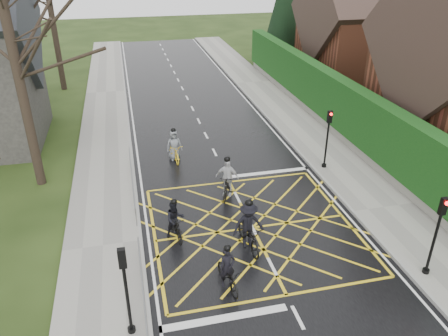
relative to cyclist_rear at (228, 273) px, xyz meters
name	(u,v)px	position (x,y,z in m)	size (l,w,h in m)	color
ground	(253,228)	(1.81, 3.10, -0.54)	(120.00, 120.00, 0.00)	black
road	(253,228)	(1.81, 3.10, -0.54)	(9.00, 80.00, 0.01)	black
sidewalk_right	(383,208)	(7.81, 3.10, -0.47)	(3.00, 80.00, 0.15)	gray
sidewalk_left	(103,247)	(-4.19, 3.10, -0.47)	(3.00, 80.00, 0.15)	gray
stone_wall	(354,145)	(9.56, 9.10, -0.19)	(0.50, 38.00, 0.70)	slate
hedge	(358,115)	(9.56, 9.10, 1.56)	(0.90, 38.00, 2.80)	#0F3911
house_far	(368,30)	(16.56, 21.10, 3.82)	(9.80, 8.80, 10.30)	brown
conifer	(286,10)	(12.56, 29.10, 4.45)	(4.60, 4.60, 10.00)	black
tree_near	(5,14)	(-7.19, 9.10, 7.37)	(9.24, 9.24, 11.44)	black
railing_south	(143,290)	(-2.84, -0.40, 0.24)	(0.05, 5.04, 1.03)	slate
railing_north	(132,178)	(-2.84, 7.10, 0.24)	(0.05, 6.04, 1.03)	slate
traffic_light_ne	(327,140)	(6.91, 7.30, 1.12)	(0.24, 0.31, 3.21)	black
traffic_light_se	(435,238)	(6.91, -1.10, 1.12)	(0.24, 0.31, 3.21)	black
traffic_light_sw	(127,293)	(-3.29, -1.39, 1.12)	(0.24, 0.31, 3.21)	black
cyclist_rear	(228,273)	(0.00, 0.00, 0.00)	(0.87, 1.80, 1.68)	black
cyclist_back	(175,223)	(-1.35, 3.25, 0.10)	(0.85, 1.76, 1.71)	black
cyclist_mid	(249,230)	(1.29, 1.98, 0.22)	(1.29, 2.20, 2.09)	black
cyclist_front	(227,181)	(1.41, 5.89, 0.19)	(1.31, 2.04, 1.99)	black
cyclist_lead	(174,149)	(-0.48, 10.21, 0.09)	(0.87, 1.94, 1.83)	gold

